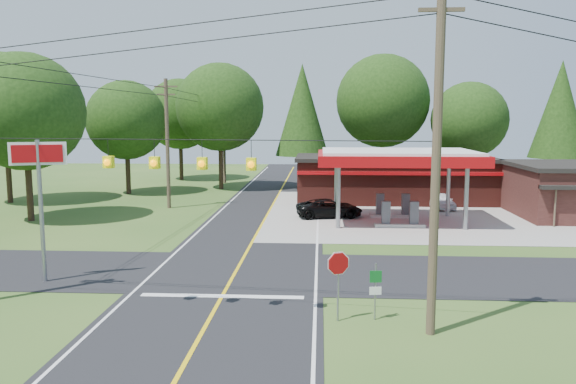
# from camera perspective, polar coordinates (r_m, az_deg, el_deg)

# --- Properties ---
(ground) EXTENTS (120.00, 120.00, 0.00)m
(ground) POSITION_cam_1_polar(r_m,az_deg,el_deg) (26.14, -5.33, -8.09)
(ground) COLOR #2C4F1C
(ground) RESTS_ON ground
(main_highway) EXTENTS (8.00, 120.00, 0.02)m
(main_highway) POSITION_cam_1_polar(r_m,az_deg,el_deg) (26.14, -5.33, -8.07)
(main_highway) COLOR black
(main_highway) RESTS_ON ground
(cross_road) EXTENTS (70.00, 7.00, 0.02)m
(cross_road) POSITION_cam_1_polar(r_m,az_deg,el_deg) (26.14, -5.33, -8.06)
(cross_road) COLOR black
(cross_road) RESTS_ON ground
(lane_center_yellow) EXTENTS (0.15, 110.00, 0.00)m
(lane_center_yellow) POSITION_cam_1_polar(r_m,az_deg,el_deg) (26.14, -5.33, -8.04)
(lane_center_yellow) COLOR yellow
(lane_center_yellow) RESTS_ON main_highway
(gas_canopy) EXTENTS (10.60, 7.40, 4.88)m
(gas_canopy) POSITION_cam_1_polar(r_m,az_deg,el_deg) (38.33, 11.06, 3.27)
(gas_canopy) COLOR gray
(gas_canopy) RESTS_ON ground
(convenience_store) EXTENTS (16.40, 7.55, 3.80)m
(convenience_store) POSITION_cam_1_polar(r_m,az_deg,el_deg) (48.53, 10.59, 1.37)
(convenience_store) COLOR #531E17
(convenience_store) RESTS_ON ground
(utility_pole_near_right) EXTENTS (1.80, 0.30, 11.50)m
(utility_pole_near_right) POSITION_cam_1_polar(r_m,az_deg,el_deg) (18.28, 14.85, 3.92)
(utility_pole_near_right) COLOR #473828
(utility_pole_near_right) RESTS_ON ground
(utility_pole_far_left) EXTENTS (1.80, 0.30, 10.00)m
(utility_pole_far_left) POSITION_cam_1_polar(r_m,az_deg,el_deg) (44.53, -12.16, 5.03)
(utility_pole_far_left) COLOR #473828
(utility_pole_far_left) RESTS_ON ground
(utility_pole_north) EXTENTS (0.30, 0.30, 9.50)m
(utility_pole_north) POSITION_cam_1_polar(r_m,az_deg,el_deg) (60.81, -6.50, 5.36)
(utility_pole_north) COLOR #473828
(utility_pole_north) RESTS_ON ground
(overhead_beacons) EXTENTS (17.04, 2.04, 1.03)m
(overhead_beacons) POSITION_cam_1_polar(r_m,az_deg,el_deg) (19.51, -11.13, 4.99)
(overhead_beacons) COLOR black
(overhead_beacons) RESTS_ON ground
(treeline_backdrop) EXTENTS (70.27, 51.59, 13.30)m
(treeline_backdrop) POSITION_cam_1_polar(r_m,az_deg,el_deg) (48.98, -0.22, 8.09)
(treeline_backdrop) COLOR #332316
(treeline_backdrop) RESTS_ON ground
(suv_car) EXTENTS (5.46, 5.46, 1.30)m
(suv_car) POSITION_cam_1_polar(r_m,az_deg,el_deg) (39.90, 4.22, -1.67)
(suv_car) COLOR black
(suv_car) RESTS_ON ground
(sedan_car) EXTENTS (3.97, 3.97, 1.22)m
(sedan_car) POSITION_cam_1_polar(r_m,az_deg,el_deg) (45.16, 15.33, -0.89)
(sedan_car) COLOR white
(sedan_car) RESTS_ON ground
(big_stop_sign) EXTENTS (2.18, 0.81, 6.13)m
(big_stop_sign) POSITION_cam_1_polar(r_m,az_deg,el_deg) (25.89, -23.95, 1.24)
(big_stop_sign) COLOR gray
(big_stop_sign) RESTS_ON ground
(octagonal_stop_sign) EXTENTS (0.80, 0.39, 2.50)m
(octagonal_stop_sign) POSITION_cam_1_polar(r_m,az_deg,el_deg) (19.57, 5.14, -7.80)
(octagonal_stop_sign) COLOR gray
(octagonal_stop_sign) RESTS_ON ground
(route_sign_post) EXTENTS (0.42, 0.11, 2.04)m
(route_sign_post) POSITION_cam_1_polar(r_m,az_deg,el_deg) (20.01, 8.87, -9.47)
(route_sign_post) COLOR gray
(route_sign_post) RESTS_ON ground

